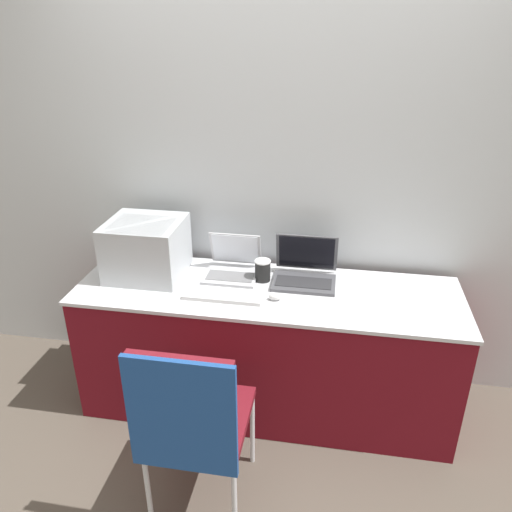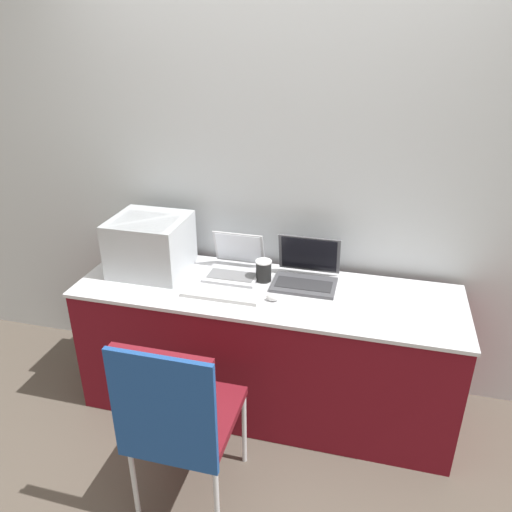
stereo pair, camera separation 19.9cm
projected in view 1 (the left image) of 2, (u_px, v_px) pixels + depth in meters
The scene contains 10 objects.
ground_plane at pixel (257, 439), 2.75m from camera, with size 14.00×14.00×0.00m, color brown.
wall_back at pixel (279, 174), 2.82m from camera, with size 8.00×0.05×2.60m.
table at pixel (267, 348), 2.86m from camera, with size 2.08×0.64×0.77m.
printer at pixel (146, 246), 2.79m from camera, with size 0.41×0.38×0.32m.
laptop_left at pixel (232, 266), 2.84m from camera, with size 0.30×0.29×0.22m.
laptop_right at pixel (305, 272), 2.77m from camera, with size 0.35×0.29×0.24m.
external_keyboard at pixel (223, 295), 2.62m from camera, with size 0.42×0.14×0.02m.
coffee_cup at pixel (263, 270), 2.77m from camera, with size 0.09×0.09×0.12m.
mouse at pixel (275, 297), 2.59m from camera, with size 0.07×0.04×0.04m.
chair at pixel (191, 418), 2.08m from camera, with size 0.44×0.50×0.97m.
Camera 1 is at (0.34, -2.03, 2.09)m, focal length 35.00 mm.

